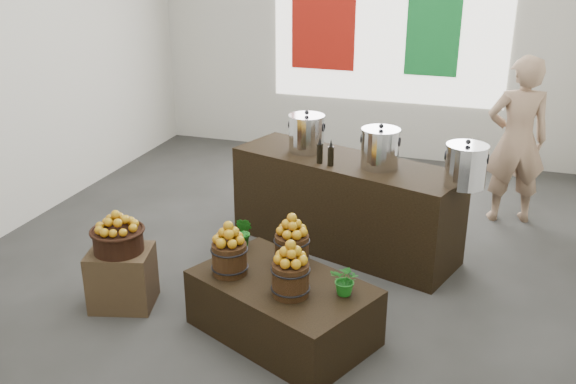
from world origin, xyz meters
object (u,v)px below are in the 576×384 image
(display_table, at_px, (283,307))
(stock_pot_center, at_px, (380,149))
(crate, at_px, (122,278))
(stock_pot_right, at_px, (466,167))
(shopper, at_px, (517,141))
(stock_pot_left, at_px, (307,134))
(counter, at_px, (344,204))
(wicker_basket, at_px, (118,241))

(display_table, bearing_deg, stock_pot_center, 99.04)
(crate, relative_size, stock_pot_right, 1.46)
(crate, distance_m, shopper, 4.30)
(crate, bearing_deg, stock_pot_right, 26.09)
(crate, xyz_separation_m, stock_pot_center, (1.87, 1.56, 0.85))
(display_table, distance_m, stock_pot_left, 2.03)
(counter, xyz_separation_m, stock_pot_left, (-0.44, 0.14, 0.64))
(stock_pot_center, relative_size, shopper, 0.19)
(crate, height_order, shopper, shopper)
(stock_pot_center, xyz_separation_m, stock_pot_right, (0.79, -0.26, 0.00))
(counter, relative_size, stock_pot_left, 6.47)
(counter, bearing_deg, stock_pot_right, 0.00)
(display_table, bearing_deg, stock_pot_left, 125.78)
(display_table, xyz_separation_m, counter, (0.09, 1.66, 0.23))
(wicker_basket, xyz_separation_m, stock_pot_left, (1.08, 1.81, 0.50))
(counter, relative_size, stock_pot_center, 6.47)
(display_table, height_order, stock_pot_right, stock_pot_right)
(display_table, height_order, counter, counter)
(counter, bearing_deg, stock_pot_center, 0.00)
(wicker_basket, relative_size, stock_pot_center, 1.17)
(crate, bearing_deg, stock_pot_center, 39.82)
(display_table, relative_size, shopper, 0.75)
(stock_pot_center, bearing_deg, stock_pot_left, 161.96)
(stock_pot_right, bearing_deg, shopper, 74.47)
(display_table, bearing_deg, wicker_basket, -154.97)
(wicker_basket, bearing_deg, display_table, 0.28)
(crate, relative_size, stock_pot_center, 1.46)
(display_table, height_order, shopper, shopper)
(crate, xyz_separation_m, stock_pot_right, (2.65, 1.30, 0.85))
(display_table, bearing_deg, counter, 111.61)
(counter, distance_m, stock_pot_left, 0.79)
(stock_pot_right, xyz_separation_m, shopper, (0.45, 1.61, -0.19))
(shopper, bearing_deg, display_table, 44.96)
(shopper, bearing_deg, crate, 28.05)
(wicker_basket, bearing_deg, shopper, 43.16)
(crate, bearing_deg, wicker_basket, 0.00)
(stock_pot_left, distance_m, shopper, 2.31)
(display_table, distance_m, stock_pot_right, 1.98)
(wicker_basket, distance_m, stock_pot_center, 2.48)
(wicker_basket, bearing_deg, stock_pot_left, 59.24)
(wicker_basket, xyz_separation_m, stock_pot_center, (1.87, 1.56, 0.50))
(wicker_basket, distance_m, stock_pot_right, 3.00)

